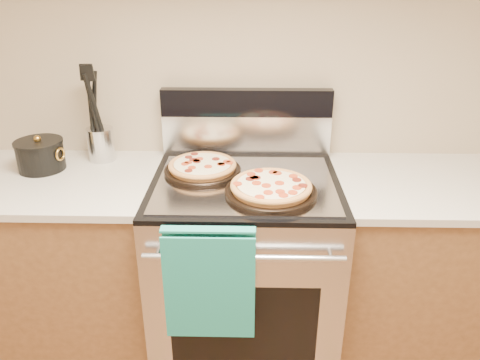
{
  "coord_description": "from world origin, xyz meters",
  "views": [
    {
      "loc": [
        0.02,
        -0.07,
        1.71
      ],
      "look_at": [
        -0.02,
        1.55,
        0.97
      ],
      "focal_mm": 35.0,
      "sensor_mm": 36.0,
      "label": 1
    }
  ],
  "objects_px": {
    "saucepan": "(41,156)",
    "pepperoni_pizza_front": "(271,188)",
    "range_body": "(245,276)",
    "utensil_crock": "(101,144)",
    "pepperoni_pizza_back": "(202,167)"
  },
  "relations": [
    {
      "from": "pepperoni_pizza_front",
      "to": "range_body",
      "type": "bearing_deg",
      "value": 127.06
    },
    {
      "from": "range_body",
      "to": "pepperoni_pizza_front",
      "type": "bearing_deg",
      "value": -52.94
    },
    {
      "from": "utensil_crock",
      "to": "saucepan",
      "type": "xyz_separation_m",
      "value": [
        -0.23,
        -0.12,
        -0.01
      ]
    },
    {
      "from": "pepperoni_pizza_front",
      "to": "saucepan",
      "type": "distance_m",
      "value": 1.01
    },
    {
      "from": "range_body",
      "to": "saucepan",
      "type": "relative_size",
      "value": 4.63
    },
    {
      "from": "saucepan",
      "to": "pepperoni_pizza_front",
      "type": "bearing_deg",
      "value": -14.44
    },
    {
      "from": "utensil_crock",
      "to": "pepperoni_pizza_front",
      "type": "bearing_deg",
      "value": -26.29
    },
    {
      "from": "range_body",
      "to": "utensil_crock",
      "type": "height_order",
      "value": "utensil_crock"
    },
    {
      "from": "range_body",
      "to": "pepperoni_pizza_front",
      "type": "xyz_separation_m",
      "value": [
        0.1,
        -0.13,
        0.5
      ]
    },
    {
      "from": "pepperoni_pizza_back",
      "to": "saucepan",
      "type": "relative_size",
      "value": 1.62
    },
    {
      "from": "pepperoni_pizza_back",
      "to": "utensil_crock",
      "type": "distance_m",
      "value": 0.5
    },
    {
      "from": "pepperoni_pizza_back",
      "to": "pepperoni_pizza_front",
      "type": "xyz_separation_m",
      "value": [
        0.28,
        -0.2,
        0.0
      ]
    },
    {
      "from": "range_body",
      "to": "saucepan",
      "type": "bearing_deg",
      "value": 172.12
    },
    {
      "from": "pepperoni_pizza_back",
      "to": "pepperoni_pizza_front",
      "type": "distance_m",
      "value": 0.34
    },
    {
      "from": "pepperoni_pizza_back",
      "to": "utensil_crock",
      "type": "relative_size",
      "value": 2.13
    }
  ]
}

